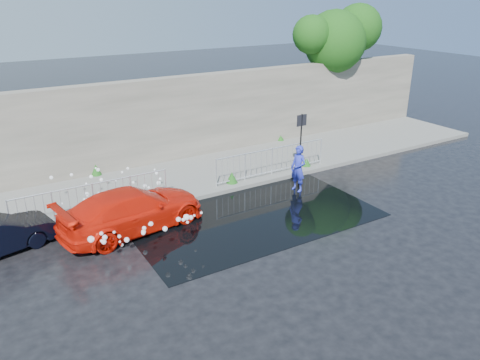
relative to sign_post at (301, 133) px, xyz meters
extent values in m
plane|color=black|center=(-4.20, -3.10, -1.72)|extent=(90.00, 90.00, 0.00)
cube|color=slate|center=(-4.20, 1.90, -1.65)|extent=(30.00, 4.00, 0.15)
cube|color=slate|center=(-4.20, -0.10, -1.64)|extent=(30.00, 0.25, 0.16)
cube|color=#59554B|center=(-4.20, 4.10, 0.18)|extent=(30.00, 0.60, 3.50)
cube|color=black|center=(-3.70, -2.10, -1.72)|extent=(8.00, 5.00, 0.01)
cylinder|color=black|center=(0.00, 0.00, -0.47)|extent=(0.06, 0.06, 2.50)
cube|color=black|center=(0.00, 0.00, 0.53)|extent=(0.45, 0.04, 0.45)
cylinder|color=#332114|center=(5.80, 5.10, 0.78)|extent=(0.36, 0.36, 5.00)
sphere|color=#14420F|center=(5.30, 4.30, 2.88)|extent=(3.11, 3.11, 3.11)
sphere|color=#14420F|center=(6.80, 4.30, 3.48)|extent=(2.42, 2.42, 2.42)
sphere|color=#14420F|center=(3.80, 4.30, 3.28)|extent=(1.86, 1.86, 1.86)
cylinder|color=silver|center=(-10.70, 0.25, -1.02)|extent=(0.05, 0.05, 1.10)
cylinder|color=silver|center=(-5.70, 0.25, -1.02)|extent=(0.05, 0.05, 1.10)
cylinder|color=silver|center=(-8.20, 0.25, -0.50)|extent=(5.00, 0.04, 0.04)
cylinder|color=silver|center=(-8.20, 0.25, -1.45)|extent=(5.00, 0.04, 0.04)
cylinder|color=silver|center=(-3.70, 0.25, -1.02)|extent=(0.05, 0.05, 1.10)
cylinder|color=silver|center=(1.30, 0.25, -1.02)|extent=(0.05, 0.05, 1.10)
cylinder|color=silver|center=(-1.20, 0.25, -0.50)|extent=(5.00, 0.04, 0.04)
cylinder|color=silver|center=(-1.20, 0.25, -1.45)|extent=(5.00, 0.04, 0.04)
cone|color=#165518|center=(-10.00, 0.30, -1.42)|extent=(0.40, 0.40, 0.31)
cone|color=#165518|center=(-6.20, 0.30, -1.41)|extent=(0.36, 0.36, 0.34)
cone|color=#165518|center=(-3.00, 0.30, -1.36)|extent=(0.44, 0.44, 0.43)
cone|color=#165518|center=(0.60, 0.30, -1.40)|extent=(0.38, 0.38, 0.35)
cone|color=#165518|center=(-7.20, 3.80, -1.36)|extent=(0.42, 0.42, 0.43)
cone|color=#165518|center=(1.80, 3.80, -1.45)|extent=(0.34, 0.34, 0.25)
sphere|color=white|center=(-7.78, 0.32, -1.34)|extent=(0.13, 0.13, 0.13)
sphere|color=white|center=(-5.79, 0.13, -1.29)|extent=(0.18, 0.18, 0.18)
sphere|color=white|center=(-8.42, -0.03, -1.29)|extent=(0.08, 0.08, 0.08)
sphere|color=white|center=(-5.68, 0.82, -1.04)|extent=(0.11, 0.11, 0.11)
sphere|color=white|center=(-7.58, 2.14, -0.68)|extent=(0.07, 0.07, 0.07)
sphere|color=white|center=(-5.96, 0.04, -1.35)|extent=(0.14, 0.14, 0.14)
sphere|color=white|center=(-7.70, 0.29, -1.27)|extent=(0.09, 0.09, 0.09)
sphere|color=white|center=(-9.13, 0.56, -1.09)|extent=(0.07, 0.07, 0.07)
sphere|color=white|center=(-7.89, 1.65, -0.79)|extent=(0.13, 0.13, 0.13)
sphere|color=white|center=(-9.15, 1.84, -0.63)|extent=(0.13, 0.13, 0.13)
sphere|color=white|center=(-8.48, 0.25, -1.37)|extent=(0.15, 0.15, 0.15)
sphere|color=white|center=(-5.65, 1.38, -0.87)|extent=(0.07, 0.07, 0.07)
sphere|color=white|center=(-7.26, 0.68, -1.09)|extent=(0.09, 0.09, 0.09)
sphere|color=white|center=(-8.49, 1.84, -0.66)|extent=(0.11, 0.11, 0.11)
sphere|color=white|center=(-7.53, 2.02, -0.72)|extent=(0.13, 0.13, 0.13)
sphere|color=white|center=(-6.79, 1.63, -0.83)|extent=(0.09, 0.09, 0.09)
sphere|color=white|center=(-8.14, 1.34, -0.88)|extent=(0.08, 0.08, 0.08)
sphere|color=white|center=(-5.83, 0.58, -1.08)|extent=(0.16, 0.16, 0.16)
sphere|color=white|center=(-8.12, 0.17, -1.42)|extent=(0.15, 0.15, 0.15)
sphere|color=white|center=(-8.43, 0.46, -1.10)|extent=(0.16, 0.16, 0.16)
sphere|color=white|center=(-6.62, 0.98, -1.04)|extent=(0.09, 0.09, 0.09)
sphere|color=white|center=(-5.66, 1.17, -0.93)|extent=(0.14, 0.14, 0.14)
sphere|color=white|center=(-9.16, -0.29, -1.40)|extent=(0.10, 0.10, 0.10)
sphere|color=white|center=(-7.18, 1.17, -0.93)|extent=(0.07, 0.07, 0.07)
sphere|color=white|center=(-6.58, 1.61, -0.72)|extent=(0.10, 0.10, 0.10)
sphere|color=white|center=(-6.30, 0.71, -1.13)|extent=(0.14, 0.14, 0.14)
sphere|color=white|center=(-7.63, 1.32, -0.84)|extent=(0.13, 0.13, 0.13)
sphere|color=white|center=(-7.45, 0.57, -1.15)|extent=(0.08, 0.08, 0.08)
sphere|color=white|center=(-6.26, 0.43, -1.11)|extent=(0.09, 0.09, 0.09)
sphere|color=white|center=(-7.91, 0.72, -1.05)|extent=(0.08, 0.08, 0.08)
sphere|color=white|center=(-8.30, 0.70, -1.01)|extent=(0.17, 0.17, 0.17)
sphere|color=white|center=(-6.96, 0.34, -1.10)|extent=(0.08, 0.08, 0.08)
sphere|color=white|center=(-8.26, -2.06, -1.33)|extent=(0.12, 0.12, 0.12)
sphere|color=white|center=(-7.07, -2.97, -0.96)|extent=(0.15, 0.15, 0.15)
sphere|color=white|center=(-8.53, -2.02, -1.39)|extent=(0.09, 0.09, 0.09)
sphere|color=white|center=(-7.51, -2.97, -0.71)|extent=(0.06, 0.06, 0.06)
sphere|color=white|center=(-8.32, -2.32, -1.02)|extent=(0.08, 0.08, 0.08)
sphere|color=white|center=(-8.03, -2.47, -1.27)|extent=(0.15, 0.15, 0.15)
sphere|color=white|center=(-6.44, -3.07, -0.72)|extent=(0.18, 0.18, 0.18)
sphere|color=white|center=(-8.63, -2.35, -1.22)|extent=(0.14, 0.14, 0.14)
sphere|color=white|center=(-8.09, -2.12, -1.59)|extent=(0.10, 0.10, 0.10)
sphere|color=white|center=(-6.26, -2.97, -0.81)|extent=(0.14, 0.14, 0.14)
sphere|color=white|center=(-8.84, -2.08, -1.34)|extent=(0.15, 0.15, 0.15)
sphere|color=white|center=(-6.49, -2.59, -0.98)|extent=(0.15, 0.15, 0.15)
sphere|color=white|center=(-8.69, -2.40, -0.92)|extent=(0.11, 0.11, 0.11)
sphere|color=white|center=(-6.44, -3.12, -0.85)|extent=(0.08, 0.08, 0.08)
sphere|color=white|center=(-8.76, -2.69, -0.99)|extent=(0.09, 0.09, 0.09)
sphere|color=white|center=(-5.88, -2.88, -0.80)|extent=(0.08, 0.08, 0.08)
sphere|color=white|center=(-8.18, -2.30, -1.37)|extent=(0.07, 0.07, 0.07)
sphere|color=white|center=(-7.71, -3.11, -0.70)|extent=(0.11, 0.11, 0.11)
sphere|color=white|center=(-5.87, -2.37, -1.10)|extent=(0.08, 0.08, 0.08)
sphere|color=white|center=(-7.41, -2.10, -1.36)|extent=(0.14, 0.14, 0.14)
sphere|color=white|center=(-8.73, -2.95, -0.76)|extent=(0.14, 0.14, 0.14)
sphere|color=white|center=(-7.83, -3.38, -0.69)|extent=(0.11, 0.11, 0.11)
sphere|color=white|center=(-9.03, -2.68, -0.86)|extent=(0.18, 0.18, 0.18)
sphere|color=white|center=(-7.38, -2.74, -0.82)|extent=(0.13, 0.13, 0.13)
sphere|color=white|center=(-8.24, -2.51, -1.08)|extent=(0.10, 0.10, 0.10)
sphere|color=white|center=(-6.42, -2.78, -0.93)|extent=(0.11, 0.11, 0.11)
imported|color=red|center=(-7.37, -1.10, -1.06)|extent=(4.84, 2.64, 1.33)
imported|color=#242FB8|center=(-1.10, -1.30, -0.86)|extent=(0.53, 0.70, 1.74)
camera|label=1|loc=(-11.27, -13.98, 5.20)|focal=35.00mm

